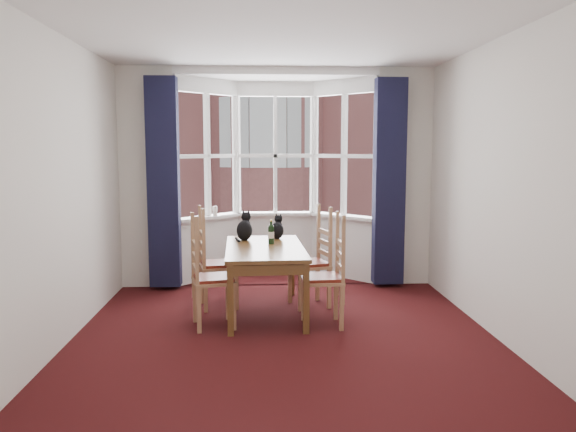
{
  "coord_description": "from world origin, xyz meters",
  "views": [
    {
      "loc": [
        -0.22,
        -4.98,
        1.78
      ],
      "look_at": [
        0.08,
        1.05,
        1.05
      ],
      "focal_mm": 35.0,
      "sensor_mm": 36.0,
      "label": 1
    }
  ],
  "objects": [
    {
      "name": "bay_window",
      "position": [
        0.0,
        2.75,
        1.4
      ],
      "size": [
        2.76,
        0.94,
        2.8
      ],
      "color": "white",
      "rests_on": "floor"
    },
    {
      "name": "tenement_building",
      "position": [
        0.0,
        14.01,
        1.6
      ],
      "size": [
        18.4,
        7.8,
        15.2
      ],
      "color": "#98534E",
      "rests_on": "street"
    },
    {
      "name": "chair_left_far",
      "position": [
        -0.78,
        1.21,
        0.47
      ],
      "size": [
        0.48,
        0.49,
        0.92
      ],
      "color": "#A57750",
      "rests_on": "floor"
    },
    {
      "name": "chair_right_near",
      "position": [
        0.49,
        0.5,
        0.47
      ],
      "size": [
        0.41,
        0.43,
        0.92
      ],
      "color": "#A57750",
      "rests_on": "floor"
    },
    {
      "name": "curtain_left",
      "position": [
        -1.42,
        2.07,
        1.35
      ],
      "size": [
        0.38,
        0.22,
        2.6
      ],
      "primitive_type": "cube",
      "color": "#161632",
      "rests_on": "floor"
    },
    {
      "name": "chair_left_near",
      "position": [
        -0.78,
        0.51,
        0.47
      ],
      "size": [
        0.48,
        0.5,
        0.92
      ],
      "color": "#A57750",
      "rests_on": "floor"
    },
    {
      "name": "wall_left",
      "position": [
        -2.0,
        0.0,
        1.4
      ],
      "size": [
        0.0,
        4.5,
        4.5
      ],
      "primitive_type": "plane",
      "rotation": [
        1.57,
        0.0,
        1.57
      ],
      "color": "silver",
      "rests_on": "floor"
    },
    {
      "name": "wine_bottle",
      "position": [
        -0.1,
        1.13,
        0.85
      ],
      "size": [
        0.07,
        0.07,
        0.27
      ],
      "color": "black",
      "rests_on": "dining_table"
    },
    {
      "name": "chair_right_far",
      "position": [
        0.42,
        1.25,
        0.47
      ],
      "size": [
        0.5,
        0.51,
        0.92
      ],
      "color": "#A57750",
      "rests_on": "floor"
    },
    {
      "name": "cat_left",
      "position": [
        -0.4,
        1.41,
        0.86
      ],
      "size": [
        0.23,
        0.28,
        0.35
      ],
      "color": "black",
      "rests_on": "dining_table"
    },
    {
      "name": "curtain_right",
      "position": [
        1.42,
        2.07,
        1.35
      ],
      "size": [
        0.38,
        0.22,
        2.6
      ],
      "primitive_type": "cube",
      "color": "#161632",
      "rests_on": "floor"
    },
    {
      "name": "floor",
      "position": [
        0.0,
        0.0,
        0.0
      ],
      "size": [
        4.5,
        4.5,
        0.0
      ],
      "primitive_type": "plane",
      "color": "black",
      "rests_on": "ground"
    },
    {
      "name": "wall_right",
      "position": [
        2.0,
        0.0,
        1.4
      ],
      "size": [
        0.0,
        4.5,
        4.5
      ],
      "primitive_type": "plane",
      "rotation": [
        1.57,
        0.0,
        -1.57
      ],
      "color": "silver",
      "rests_on": "floor"
    },
    {
      "name": "wall_near",
      "position": [
        0.0,
        -2.25,
        1.4
      ],
      "size": [
        4.0,
        0.0,
        4.0
      ],
      "primitive_type": "plane",
      "rotation": [
        -1.57,
        0.0,
        0.0
      ],
      "color": "silver",
      "rests_on": "floor"
    },
    {
      "name": "dining_table",
      "position": [
        -0.17,
        0.96,
        0.65
      ],
      "size": [
        0.88,
        1.57,
        0.73
      ],
      "color": "brown",
      "rests_on": "floor"
    },
    {
      "name": "wall_back_pier_left",
      "position": [
        -1.65,
        2.25,
        1.4
      ],
      "size": [
        0.7,
        0.12,
        2.8
      ],
      "primitive_type": "cube",
      "color": "silver",
      "rests_on": "floor"
    },
    {
      "name": "street",
      "position": [
        0.0,
        32.25,
        -6.0
      ],
      "size": [
        80.0,
        80.0,
        0.0
      ],
      "primitive_type": "plane",
      "color": "#333335",
      "rests_on": "ground"
    },
    {
      "name": "ceiling",
      "position": [
        0.0,
        0.0,
        2.8
      ],
      "size": [
        4.5,
        4.5,
        0.0
      ],
      "primitive_type": "plane",
      "rotation": [
        3.14,
        0.0,
        0.0
      ],
      "color": "white",
      "rests_on": "floor"
    },
    {
      "name": "wall_back_pier_right",
      "position": [
        1.65,
        2.25,
        1.4
      ],
      "size": [
        0.7,
        0.12,
        2.8
      ],
      "primitive_type": "cube",
      "color": "silver",
      "rests_on": "floor"
    },
    {
      "name": "candle_tall",
      "position": [
        -0.83,
        2.6,
        0.94
      ],
      "size": [
        0.06,
        0.06,
        0.13
      ],
      "primitive_type": "cylinder",
      "color": "white",
      "rests_on": "bay_window"
    },
    {
      "name": "cat_right",
      "position": [
        -0.02,
        1.5,
        0.84
      ],
      "size": [
        0.2,
        0.24,
        0.3
      ],
      "color": "black",
      "rests_on": "dining_table"
    }
  ]
}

